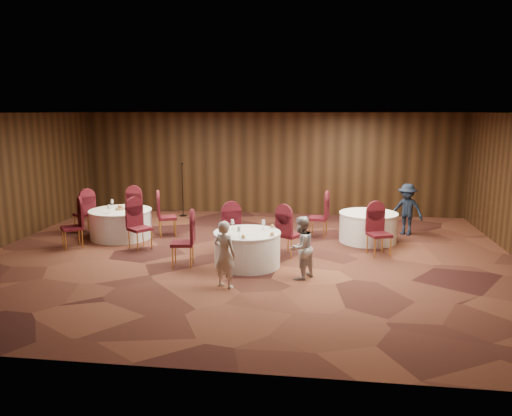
# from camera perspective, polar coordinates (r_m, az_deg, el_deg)

# --- Properties ---
(ground) EXTENTS (12.00, 12.00, 0.00)m
(ground) POSITION_cam_1_polar(r_m,az_deg,el_deg) (11.29, -1.14, -5.65)
(ground) COLOR black
(ground) RESTS_ON ground
(room_shell) EXTENTS (12.00, 12.00, 12.00)m
(room_shell) POSITION_cam_1_polar(r_m,az_deg,el_deg) (10.89, -1.18, 4.29)
(room_shell) COLOR silver
(room_shell) RESTS_ON ground
(table_main) EXTENTS (1.42, 1.42, 0.74)m
(table_main) POSITION_cam_1_polar(r_m,az_deg,el_deg) (10.59, -1.01, -4.67)
(table_main) COLOR white
(table_main) RESTS_ON ground
(table_left) EXTENTS (1.59, 1.59, 0.74)m
(table_left) POSITION_cam_1_polar(r_m,az_deg,el_deg) (13.37, -15.17, -1.74)
(table_left) COLOR white
(table_left) RESTS_ON ground
(table_right) EXTENTS (1.45, 1.45, 0.74)m
(table_right) POSITION_cam_1_polar(r_m,az_deg,el_deg) (12.86, 12.68, -2.12)
(table_right) COLOR white
(table_right) RESTS_ON ground
(chairs_main) EXTENTS (2.86, 1.88, 1.00)m
(chairs_main) POSITION_cam_1_polar(r_m,az_deg,el_deg) (11.19, -2.42, -3.16)
(chairs_main) COLOR #3B0B12
(chairs_main) RESTS_ON ground
(chairs_left) EXTENTS (3.05, 2.92, 1.00)m
(chairs_left) POSITION_cam_1_polar(r_m,az_deg,el_deg) (13.36, -15.21, -1.20)
(chairs_left) COLOR #3B0B12
(chairs_left) RESTS_ON ground
(chairs_right) EXTENTS (2.03, 2.22, 1.00)m
(chairs_right) POSITION_cam_1_polar(r_m,az_deg,el_deg) (12.36, 10.31, -1.97)
(chairs_right) COLOR #3B0B12
(chairs_right) RESTS_ON ground
(tabletop_main) EXTENTS (1.10, 1.15, 0.22)m
(tabletop_main) POSITION_cam_1_polar(r_m,az_deg,el_deg) (10.37, -0.55, -2.38)
(tabletop_main) COLOR silver
(tabletop_main) RESTS_ON table_main
(tabletop_left) EXTENTS (0.84, 0.80, 0.22)m
(tabletop_left) POSITION_cam_1_polar(r_m,az_deg,el_deg) (13.28, -15.27, 0.14)
(tabletop_left) COLOR silver
(tabletop_left) RESTS_ON table_left
(tabletop_right) EXTENTS (0.08, 0.08, 0.22)m
(tabletop_right) POSITION_cam_1_polar(r_m,az_deg,el_deg) (12.54, 13.78, -0.06)
(tabletop_right) COLOR silver
(tabletop_right) RESTS_ON table_right
(mic_stand) EXTENTS (0.24, 0.24, 1.66)m
(mic_stand) POSITION_cam_1_polar(r_m,az_deg,el_deg) (15.73, -8.36, 0.85)
(mic_stand) COLOR black
(mic_stand) RESTS_ON ground
(woman_a) EXTENTS (0.55, 0.48, 1.28)m
(woman_a) POSITION_cam_1_polar(r_m,az_deg,el_deg) (9.28, -3.59, -5.30)
(woman_a) COLOR silver
(woman_a) RESTS_ON ground
(woman_b) EXTENTS (0.73, 0.77, 1.25)m
(woman_b) POSITION_cam_1_polar(r_m,az_deg,el_deg) (9.78, 5.14, -4.54)
(woman_b) COLOR #B6B6BB
(woman_b) RESTS_ON ground
(man_c) EXTENTS (1.02, 0.88, 1.37)m
(man_c) POSITION_cam_1_polar(r_m,az_deg,el_deg) (13.77, 16.86, -0.15)
(man_c) COLOR black
(man_c) RESTS_ON ground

